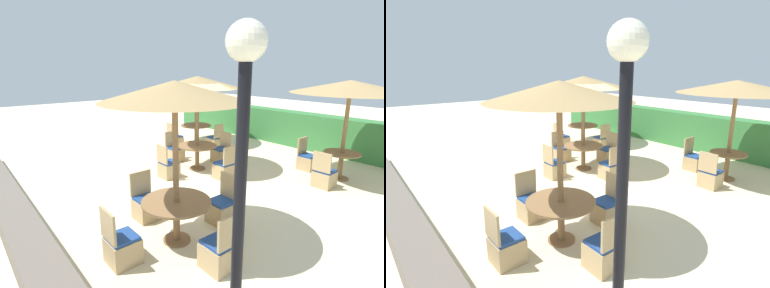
{
  "view_description": "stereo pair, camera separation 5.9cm",
  "coord_description": "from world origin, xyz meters",
  "views": [
    {
      "loc": [
        6.05,
        -4.39,
        2.93
      ],
      "look_at": [
        0.0,
        0.6,
        0.9
      ],
      "focal_mm": 28.0,
      "sensor_mm": 36.0,
      "label": 1
    },
    {
      "loc": [
        6.09,
        -4.34,
        2.93
      ],
      "look_at": [
        0.0,
        0.6,
        0.9
      ],
      "focal_mm": 28.0,
      "sensor_mm": 36.0,
      "label": 2
    }
  ],
  "objects": [
    {
      "name": "patio_chair_center_north",
      "position": [
        -0.39,
        2.1,
        0.26
      ],
      "size": [
        0.46,
        0.46,
        0.93
      ],
      "rotation": [
        0.0,
        0.0,
        3.14
      ],
      "color": "tan",
      "rests_on": "ground_plane"
    },
    {
      "name": "patio_chair_back_left_south",
      "position": [
        -2.7,
        2.0,
        0.26
      ],
      "size": [
        0.46,
        0.46,
        0.93
      ],
      "color": "tan",
      "rests_on": "ground_plane"
    },
    {
      "name": "parasol_front_right",
      "position": [
        2.31,
        -1.65,
        2.55
      ],
      "size": [
        2.34,
        2.34,
        2.73
      ],
      "color": "olive",
      "rests_on": "ground_plane"
    },
    {
      "name": "hedge_row",
      "position": [
        0.0,
        5.74,
        0.64
      ],
      "size": [
        13.0,
        0.7,
        1.28
      ],
      "primitive_type": "cube",
      "color": "#387A3D",
      "rests_on": "ground_plane"
    },
    {
      "name": "parasol_back_left",
      "position": [
        -2.73,
        3.05,
        2.39
      ],
      "size": [
        2.71,
        2.71,
        2.56
      ],
      "color": "olive",
      "rests_on": "ground_plane"
    },
    {
      "name": "round_table_front_right",
      "position": [
        2.31,
        -1.65,
        0.61
      ],
      "size": [
        1.18,
        1.18,
        0.75
      ],
      "color": "olive",
      "rests_on": "ground_plane"
    },
    {
      "name": "patio_chair_center_south",
      "position": [
        -0.29,
        0.01,
        0.26
      ],
      "size": [
        0.46,
        0.46,
        0.93
      ],
      "color": "tan",
      "rests_on": "ground_plane"
    },
    {
      "name": "patio_chair_center_west",
      "position": [
        -1.39,
        1.04,
        0.26
      ],
      "size": [
        0.46,
        0.46,
        0.93
      ],
      "rotation": [
        0.0,
        0.0,
        -1.57
      ],
      "color": "tan",
      "rests_on": "ground_plane"
    },
    {
      "name": "patio_chair_back_left_east",
      "position": [
        -1.63,
        3.03,
        0.26
      ],
      "size": [
        0.46,
        0.46,
        0.93
      ],
      "rotation": [
        0.0,
        0.0,
        1.57
      ],
      "color": "tan",
      "rests_on": "ground_plane"
    },
    {
      "name": "parasol_center",
      "position": [
        -0.33,
        1.07,
        2.5
      ],
      "size": [
        2.44,
        2.44,
        2.68
      ],
      "color": "olive",
      "rests_on": "ground_plane"
    },
    {
      "name": "patio_chair_front_right_east",
      "position": [
        3.31,
        -1.6,
        0.26
      ],
      "size": [
        0.46,
        0.46,
        0.93
      ],
      "rotation": [
        0.0,
        0.0,
        1.57
      ],
      "color": "tan",
      "rests_on": "ground_plane"
    },
    {
      "name": "patio_chair_front_right_north",
      "position": [
        2.34,
        -0.58,
        0.26
      ],
      "size": [
        0.46,
        0.46,
        0.93
      ],
      "rotation": [
        0.0,
        0.0,
        3.14
      ],
      "color": "tan",
      "rests_on": "ground_plane"
    },
    {
      "name": "stone_border",
      "position": [
        0.0,
        -3.73,
        0.22
      ],
      "size": [
        10.0,
        0.56,
        0.45
      ],
      "primitive_type": "cube",
      "color": "#6B6056",
      "rests_on": "ground_plane"
    },
    {
      "name": "round_table_back_left",
      "position": [
        -2.73,
        3.05,
        0.59
      ],
      "size": [
        1.18,
        1.18,
        0.72
      ],
      "color": "olive",
      "rests_on": "ground_plane"
    },
    {
      "name": "round_table_center",
      "position": [
        -0.33,
        1.07,
        0.58
      ],
      "size": [
        1.13,
        1.13,
        0.73
      ],
      "color": "olive",
      "rests_on": "ground_plane"
    },
    {
      "name": "patio_chair_center_east",
      "position": [
        0.73,
        1.12,
        0.26
      ],
      "size": [
        0.46,
        0.46,
        0.93
      ],
      "rotation": [
        0.0,
        0.0,
        1.57
      ],
      "color": "tan",
      "rests_on": "ground_plane"
    },
    {
      "name": "lamp_post",
      "position": [
        4.3,
        -2.36,
        2.35
      ],
      "size": [
        0.36,
        0.36,
        3.32
      ],
      "color": "black",
      "rests_on": "ground_plane"
    },
    {
      "name": "parasol_back_right",
      "position": [
        2.72,
        3.5,
        2.44
      ],
      "size": [
        2.94,
        2.94,
        2.61
      ],
      "color": "olive",
      "rests_on": "ground_plane"
    },
    {
      "name": "patio_chair_front_right_west",
      "position": [
        1.29,
        -1.64,
        0.26
      ],
      "size": [
        0.46,
        0.46,
        0.93
      ],
      "rotation": [
        0.0,
        0.0,
        -1.57
      ],
      "color": "tan",
      "rests_on": "ground_plane"
    },
    {
      "name": "round_table_back_right",
      "position": [
        2.72,
        3.5,
        0.55
      ],
      "size": [
        0.92,
        0.92,
        0.74
      ],
      "color": "olive",
      "rests_on": "ground_plane"
    },
    {
      "name": "patio_chair_back_right_west",
      "position": [
        1.75,
        3.52,
        0.26
      ],
      "size": [
        0.46,
        0.46,
        0.93
      ],
      "rotation": [
        0.0,
        0.0,
        -1.57
      ],
      "color": "tan",
      "rests_on": "ground_plane"
    },
    {
      "name": "patio_chair_back_right_south",
      "position": [
        2.73,
        2.62,
        0.26
      ],
      "size": [
        0.46,
        0.46,
        0.93
      ],
      "color": "tan",
      "rests_on": "ground_plane"
    },
    {
      "name": "patio_chair_front_right_south",
      "position": [
        2.26,
        -2.66,
        0.26
      ],
      "size": [
        0.46,
        0.46,
        0.93
      ],
      "color": "tan",
      "rests_on": "ground_plane"
    },
    {
      "name": "ground_plane",
      "position": [
        0.0,
        0.0,
        0.0
      ],
      "size": [
        40.0,
        40.0,
        0.0
      ],
      "primitive_type": "plane",
      "color": "beige"
    }
  ]
}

